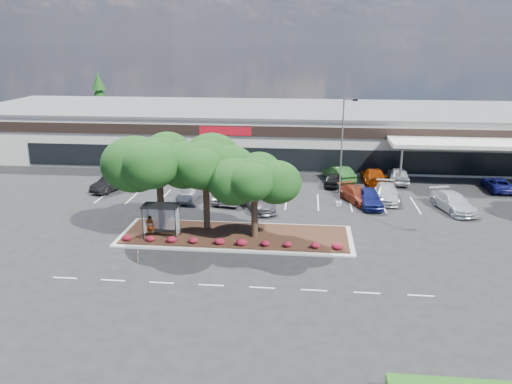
# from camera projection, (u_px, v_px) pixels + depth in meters

# --- Properties ---
(ground) EXTENTS (160.00, 160.00, 0.00)m
(ground) POSITION_uv_depth(u_px,v_px,m) (256.00, 260.00, 34.79)
(ground) COLOR black
(ground) RESTS_ON ground
(retail_store) EXTENTS (80.40, 25.20, 6.25)m
(retail_store) POSITION_uv_depth(u_px,v_px,m) (283.00, 131.00, 66.11)
(retail_store) COLOR beige
(retail_store) RESTS_ON ground
(landscape_island) EXTENTS (18.00, 6.00, 0.26)m
(landscape_island) POSITION_uv_depth(u_px,v_px,m) (236.00, 236.00, 38.75)
(landscape_island) COLOR #ABABA6
(landscape_island) RESTS_ON ground
(lane_markings) EXTENTS (33.12, 20.06, 0.01)m
(lane_markings) POSITION_uv_depth(u_px,v_px,m) (267.00, 211.00, 44.71)
(lane_markings) COLOR silver
(lane_markings) RESTS_ON ground
(shrub_row) EXTENTS (17.00, 0.80, 0.50)m
(shrub_row) POSITION_uv_depth(u_px,v_px,m) (232.00, 242.00, 36.64)
(shrub_row) COLOR maroon
(shrub_row) RESTS_ON landscape_island
(bus_shelter) EXTENTS (2.75, 1.55, 2.59)m
(bus_shelter) POSITION_uv_depth(u_px,v_px,m) (161.00, 211.00, 37.66)
(bus_shelter) COLOR black
(bus_shelter) RESTS_ON landscape_island
(island_tree_west) EXTENTS (7.20, 7.20, 7.89)m
(island_tree_west) POSITION_uv_depth(u_px,v_px,m) (160.00, 181.00, 38.63)
(island_tree_west) COLOR #0E3410
(island_tree_west) RESTS_ON landscape_island
(island_tree_mid) EXTENTS (6.60, 6.60, 7.32)m
(island_tree_mid) POSITION_uv_depth(u_px,v_px,m) (206.00, 184.00, 39.03)
(island_tree_mid) COLOR #0E3410
(island_tree_mid) RESTS_ON landscape_island
(island_tree_east) EXTENTS (5.80, 5.80, 6.50)m
(island_tree_east) POSITION_uv_depth(u_px,v_px,m) (255.00, 196.00, 37.33)
(island_tree_east) COLOR #0E3410
(island_tree_east) RESTS_ON landscape_island
(conifer_north_west) EXTENTS (4.40, 4.40, 10.00)m
(conifer_north_west) POSITION_uv_depth(u_px,v_px,m) (100.00, 103.00, 80.06)
(conifer_north_west) COLOR #0E3410
(conifer_north_west) RESTS_ON ground
(person_waiting) EXTENTS (0.66, 0.48, 1.67)m
(person_waiting) POSITION_uv_depth(u_px,v_px,m) (150.00, 226.00, 38.10)
(person_waiting) COLOR #594C47
(person_waiting) RESTS_ON landscape_island
(light_pole) EXTENTS (1.40, 0.83, 9.94)m
(light_pole) POSITION_uv_depth(u_px,v_px,m) (342.00, 160.00, 44.81)
(light_pole) COLOR #ABABA6
(light_pole) RESTS_ON ground
(survey_stake) EXTENTS (0.08, 0.14, 0.90)m
(survey_stake) POSITION_uv_depth(u_px,v_px,m) (138.00, 255.00, 34.19)
(survey_stake) COLOR #A17954
(survey_stake) RESTS_ON ground
(car_0) EXTENTS (3.17, 5.04, 1.57)m
(car_0) POSITION_uv_depth(u_px,v_px,m) (111.00, 183.00, 50.75)
(car_0) COLOR black
(car_0) RESTS_ON ground
(car_1) EXTENTS (1.74, 4.13, 1.32)m
(car_1) POSITION_uv_depth(u_px,v_px,m) (190.00, 193.00, 47.60)
(car_1) COLOR #4F4F56
(car_1) RESTS_ON ground
(car_2) EXTENTS (2.31, 5.07, 1.61)m
(car_2) POSITION_uv_depth(u_px,v_px,m) (235.00, 193.00, 47.22)
(car_2) COLOR #525058
(car_2) RESTS_ON ground
(car_3) EXTENTS (1.98, 4.41, 1.47)m
(car_3) POSITION_uv_depth(u_px,v_px,m) (223.00, 194.00, 47.29)
(car_3) COLOR #B4B4B4
(car_3) RESTS_ON ground
(car_4) EXTENTS (3.91, 5.72, 1.54)m
(car_4) POSITION_uv_depth(u_px,v_px,m) (258.00, 201.00, 45.13)
(car_4) COLOR #56545C
(car_4) RESTS_ON ground
(car_5) EXTENTS (2.32, 4.89, 1.61)m
(car_5) POSITION_uv_depth(u_px,v_px,m) (370.00, 198.00, 45.80)
(car_5) COLOR navy
(car_5) RESTS_ON ground
(car_6) EXTENTS (3.93, 5.36, 1.44)m
(car_6) POSITION_uv_depth(u_px,v_px,m) (357.00, 195.00, 47.00)
(car_6) COLOR maroon
(car_6) RESTS_ON ground
(car_7) EXTENTS (2.55, 5.37, 1.51)m
(car_7) POSITION_uv_depth(u_px,v_px,m) (387.00, 193.00, 47.42)
(car_7) COLOR #BDBDBD
(car_7) RESTS_ON ground
(car_8) EXTENTS (3.62, 5.90, 1.60)m
(car_8) POSITION_uv_depth(u_px,v_px,m) (453.00, 202.00, 44.60)
(car_8) COLOR #B8BEC5
(car_8) RESTS_ON ground
(car_9) EXTENTS (3.56, 5.51, 1.71)m
(car_9) POSITION_uv_depth(u_px,v_px,m) (195.00, 172.00, 54.38)
(car_9) COLOR maroon
(car_9) RESTS_ON ground
(car_10) EXTENTS (3.09, 4.68, 1.46)m
(car_10) POSITION_uv_depth(u_px,v_px,m) (188.00, 174.00, 54.43)
(car_10) COLOR navy
(car_10) RESTS_ON ground
(car_11) EXTENTS (3.07, 4.75, 1.50)m
(car_11) POSITION_uv_depth(u_px,v_px,m) (207.00, 173.00, 54.42)
(car_11) COLOR silver
(car_11) RESTS_ON ground
(car_13) EXTENTS (3.58, 5.37, 1.67)m
(car_13) POSITION_uv_depth(u_px,v_px,m) (339.00, 174.00, 53.97)
(car_13) COLOR #22531D
(car_13) RESTS_ON ground
(car_14) EXTENTS (2.41, 4.31, 1.38)m
(car_14) POSITION_uv_depth(u_px,v_px,m) (334.00, 179.00, 52.28)
(car_14) COLOR black
(car_14) RESTS_ON ground
(car_15) EXTENTS (2.41, 5.72, 1.65)m
(car_15) POSITION_uv_depth(u_px,v_px,m) (374.00, 176.00, 53.05)
(car_15) COLOR #7D2702
(car_15) RESTS_ON ground
(car_16) EXTENTS (2.18, 5.04, 1.69)m
(car_16) POSITION_uv_depth(u_px,v_px,m) (398.00, 175.00, 53.41)
(car_16) COLOR #9CA1A6
(car_16) RESTS_ON ground
(car_17) EXTENTS (2.27, 4.82, 1.33)m
(car_17) POSITION_uv_depth(u_px,v_px,m) (497.00, 184.00, 50.70)
(car_17) COLOR navy
(car_17) RESTS_ON ground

